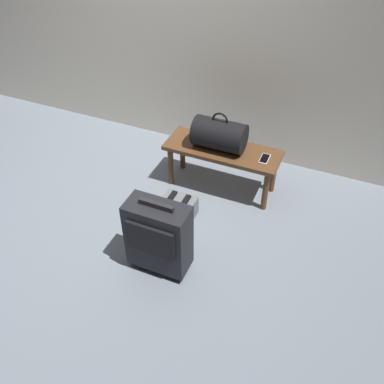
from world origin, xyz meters
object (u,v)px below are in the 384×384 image
(duffel_bag_black, at_px, (219,135))
(cell_phone, at_px, (265,159))
(bench, at_px, (222,155))
(suitcase_upright_charcoal, at_px, (158,236))
(backpack_grey, at_px, (174,214))

(duffel_bag_black, bearing_deg, cell_phone, -1.12)
(bench, xyz_separation_m, duffel_bag_black, (-0.04, 0.00, 0.20))
(duffel_bag_black, xyz_separation_m, suitcase_upright_charcoal, (-0.05, -1.06, -0.23))
(cell_phone, bearing_deg, duffel_bag_black, 178.88)
(suitcase_upright_charcoal, bearing_deg, duffel_bag_black, 87.11)
(bench, height_order, suitcase_upright_charcoal, suitcase_upright_charcoal)
(bench, distance_m, backpack_grey, 0.67)
(bench, height_order, cell_phone, cell_phone)
(bench, relative_size, suitcase_upright_charcoal, 1.57)
(bench, distance_m, duffel_bag_black, 0.20)
(cell_phone, relative_size, backpack_grey, 0.38)
(backpack_grey, bearing_deg, suitcase_upright_charcoal, -77.32)
(duffel_bag_black, xyz_separation_m, cell_phone, (0.41, -0.01, -0.13))
(duffel_bag_black, height_order, backpack_grey, duffel_bag_black)
(bench, height_order, duffel_bag_black, duffel_bag_black)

